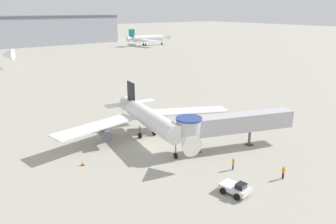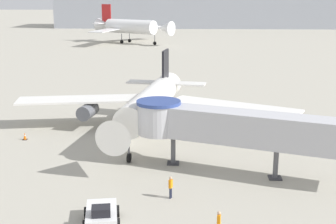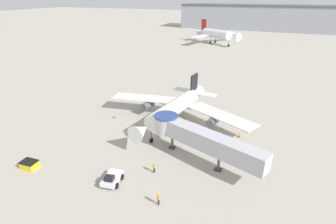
% 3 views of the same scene
% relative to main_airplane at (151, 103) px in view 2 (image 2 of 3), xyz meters
% --- Properties ---
extents(ground_plane, '(800.00, 800.00, 0.00)m').
position_rel_main_airplane_xyz_m(ground_plane, '(-1.59, -2.81, -3.66)').
color(ground_plane, '#A8A393').
extents(main_airplane, '(32.89, 24.57, 8.59)m').
position_rel_main_airplane_xyz_m(main_airplane, '(0.00, 0.00, 0.00)').
color(main_airplane, white).
rests_on(main_airplane, ground_plane).
extents(jet_bridge, '(19.59, 9.37, 5.92)m').
position_rel_main_airplane_xyz_m(jet_bridge, '(7.77, -10.76, 0.58)').
color(jet_bridge, '#B7B7BC').
rests_on(jet_bridge, ground_plane).
extents(pushback_tug_white, '(2.92, 3.91, 1.68)m').
position_rel_main_airplane_xyz_m(pushback_tug_white, '(-1.62, -21.10, -2.88)').
color(pushback_tug_white, silver).
rests_on(pushback_tug_white, ground_plane).
extents(traffic_cone_port_wing, '(0.48, 0.48, 0.78)m').
position_rel_main_airplane_xyz_m(traffic_cone_port_wing, '(-13.55, -2.42, -3.28)').
color(traffic_cone_port_wing, black).
rests_on(traffic_cone_port_wing, ground_plane).
extents(traffic_cone_starboard_wing, '(0.51, 0.51, 0.83)m').
position_rel_main_airplane_xyz_m(traffic_cone_starboard_wing, '(13.15, -0.52, -3.26)').
color(traffic_cone_starboard_wing, black).
rests_on(traffic_cone_starboard_wing, ground_plane).
extents(ground_crew_marshaller, '(0.33, 0.39, 1.78)m').
position_rel_main_airplane_xyz_m(ground_crew_marshaller, '(2.94, -16.58, -2.63)').
color(ground_crew_marshaller, '#1E2338').
rests_on(ground_crew_marshaller, ground_plane).
extents(ground_crew_wing_walker, '(0.27, 0.39, 1.84)m').
position_rel_main_airplane_xyz_m(ground_crew_wing_walker, '(6.32, -22.41, -2.60)').
color(ground_crew_wing_walker, '#1E2338').
rests_on(ground_crew_wing_walker, ground_plane).
extents(background_jet_red_tail, '(26.96, 29.36, 11.98)m').
position_rel_main_airplane_xyz_m(background_jet_red_tail, '(-14.90, 98.18, 1.57)').
color(background_jet_red_tail, white).
rests_on(background_jet_red_tail, ground_plane).
extents(terminal_building, '(138.08, 26.49, 17.54)m').
position_rel_main_airplane_xyz_m(terminal_building, '(12.20, 172.19, 5.12)').
color(terminal_building, '#999EA8').
rests_on(terminal_building, ground_plane).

